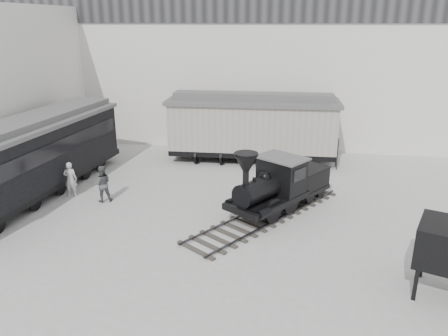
% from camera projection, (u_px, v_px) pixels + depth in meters
% --- Properties ---
extents(ground, '(90.00, 90.00, 0.00)m').
position_uv_depth(ground, '(208.00, 251.00, 16.34)').
color(ground, '#9E9E9B').
extents(north_wall, '(34.00, 2.51, 11.00)m').
position_uv_depth(north_wall, '(249.00, 62.00, 28.57)').
color(north_wall, silver).
rests_on(north_wall, ground).
extents(west_pavilion, '(7.00, 12.11, 9.00)m').
position_uv_depth(west_pavilion, '(1.00, 85.00, 26.25)').
color(west_pavilion, silver).
rests_on(west_pavilion, ground).
extents(locomotive, '(6.72, 8.40, 3.15)m').
position_uv_depth(locomotive, '(277.00, 188.00, 19.29)').
color(locomotive, '#39342F').
rests_on(locomotive, ground).
extents(boxcar, '(10.19, 3.39, 4.14)m').
position_uv_depth(boxcar, '(252.00, 126.00, 26.18)').
color(boxcar, black).
rests_on(boxcar, ground).
extents(passenger_coach, '(4.12, 13.62, 3.59)m').
position_uv_depth(passenger_coach, '(31.00, 158.00, 20.77)').
color(passenger_coach, black).
rests_on(passenger_coach, ground).
extents(visitor_a, '(0.70, 0.52, 1.74)m').
position_uv_depth(visitor_a, '(70.00, 179.00, 21.18)').
color(visitor_a, '#BDBDBD').
rests_on(visitor_a, ground).
extents(visitor_b, '(1.07, 0.98, 1.78)m').
position_uv_depth(visitor_b, '(102.00, 184.00, 20.53)').
color(visitor_b, '#494A4E').
rests_on(visitor_b, ground).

